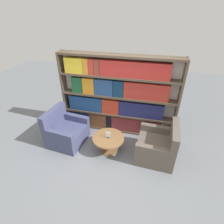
{
  "coord_description": "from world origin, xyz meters",
  "views": [
    {
      "loc": [
        0.79,
        -2.7,
        3.03
      ],
      "look_at": [
        -0.03,
        0.7,
        0.88
      ],
      "focal_mm": 28.0,
      "sensor_mm": 36.0,
      "label": 1
    }
  ],
  "objects": [
    {
      "name": "ground_plane",
      "position": [
        0.0,
        0.0,
        0.0
      ],
      "size": [
        14.0,
        14.0,
        0.0
      ],
      "primitive_type": "plane",
      "color": "slate"
    },
    {
      "name": "bookshelf",
      "position": [
        -0.03,
        1.23,
        1.01
      ],
      "size": [
        2.98,
        0.3,
        2.08
      ],
      "color": "silver",
      "rests_on": "ground_plane"
    },
    {
      "name": "armchair_left",
      "position": [
        -1.17,
        0.42,
        0.29
      ],
      "size": [
        0.92,
        0.97,
        0.88
      ],
      "rotation": [
        0.0,
        0.0,
        1.45
      ],
      "color": "#42476B",
      "rests_on": "ground_plane"
    },
    {
      "name": "armchair_right",
      "position": [
        1.1,
        0.41,
        0.29
      ],
      "size": [
        0.87,
        0.93,
        0.88
      ],
      "rotation": [
        0.0,
        0.0,
        -1.63
      ],
      "color": "brown",
      "rests_on": "ground_plane"
    },
    {
      "name": "coffee_table",
      "position": [
        -0.03,
        0.33,
        0.29
      ],
      "size": [
        0.74,
        0.74,
        0.4
      ],
      "color": "brown",
      "rests_on": "ground_plane"
    },
    {
      "name": "table_sign",
      "position": [
        -0.03,
        0.33,
        0.47
      ],
      "size": [
        0.12,
        0.06,
        0.16
      ],
      "color": "black",
      "rests_on": "coffee_table"
    }
  ]
}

